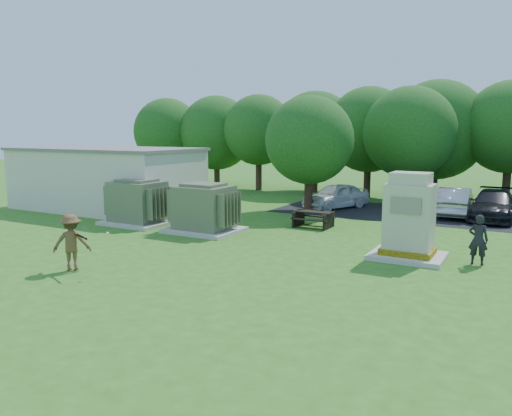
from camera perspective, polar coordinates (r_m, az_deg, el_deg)
The scene contains 15 objects.
ground at distance 16.23m, azimuth -6.92°, elevation -6.45°, with size 120.00×120.00×0.00m, color #2D6619.
service_building at distance 28.34m, azimuth -16.76°, elevation 3.08°, with size 10.00×5.00×3.20m, color beige.
service_building_roof at distance 28.23m, azimuth -16.91°, elevation 6.47°, with size 10.20×5.20×0.15m, color slate.
parking_strip at distance 26.58m, azimuth 23.82°, elevation -1.13°, with size 20.00×6.00×0.01m, color #232326.
transformer_left at distance 23.51m, azimuth -13.38°, elevation 0.56°, with size 3.00×2.40×2.07m.
transformer_right at distance 21.21m, azimuth -5.97°, elevation -0.13°, with size 3.00×2.40×2.07m.
generator_cabinet at distance 17.39m, azimuth 17.09°, elevation -1.46°, with size 2.38×1.95×2.90m.
picnic_table at distance 22.32m, azimuth 6.58°, elevation -1.05°, with size 1.67×1.26×0.72m.
batter at distance 16.34m, azimuth -20.33°, elevation -3.69°, with size 1.13×0.65×1.75m, color brown.
person_by_generator at distance 17.46m, azimuth 24.06°, elevation -3.33°, with size 0.59×0.39×1.63m, color black.
car_white at distance 27.89m, azimuth 9.12°, elevation 1.38°, with size 1.63×4.06×1.38m, color white.
car_silver_a at distance 27.06m, azimuth 21.75°, elevation 0.68°, with size 1.51×4.34×1.43m, color #A2A3A7.
car_dark at distance 26.70m, azimuth 25.47°, elevation 0.33°, with size 1.98×4.86×1.41m, color black.
batting_equipment at distance 15.72m, azimuth -18.99°, elevation -3.01°, with size 1.34×0.51×0.21m.
tree_row at distance 32.03m, azimuth 15.69°, elevation 8.33°, with size 41.30×13.30×7.30m.
Camera 1 is at (9.25, -12.64, 4.27)m, focal length 35.00 mm.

